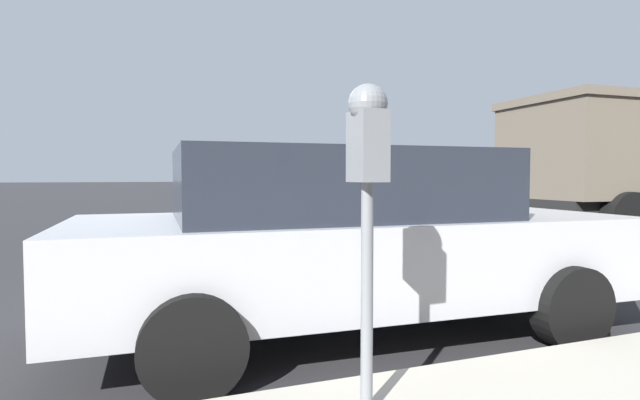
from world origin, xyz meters
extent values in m
plane|color=#2B2B2D|center=(0.00, 0.00, 0.00)|extent=(220.00, 220.00, 0.00)
cylinder|color=gray|center=(-2.61, 0.29, 0.73)|extent=(0.06, 0.06, 1.13)
cube|color=gray|center=(-2.61, 0.29, 1.47)|extent=(0.20, 0.14, 0.34)
sphere|color=gray|center=(-2.61, 0.29, 1.67)|extent=(0.19, 0.19, 0.19)
cube|color=#19389E|center=(-2.51, 0.29, 1.42)|extent=(0.01, 0.11, 0.12)
cube|color=black|center=(-2.51, 0.29, 1.54)|extent=(0.01, 0.10, 0.08)
cube|color=#B7BABF|center=(-0.93, -0.42, 0.65)|extent=(2.05, 4.62, 0.66)
cube|color=#232833|center=(-0.92, -0.24, 1.26)|extent=(1.74, 2.61, 0.55)
cylinder|color=black|center=(-0.06, -1.87, 0.32)|extent=(0.25, 0.65, 0.64)
cylinder|color=black|center=(-1.92, -1.79, 0.32)|extent=(0.25, 0.65, 0.64)
cylinder|color=black|center=(0.06, 0.95, 0.32)|extent=(0.25, 0.65, 0.64)
cylinder|color=black|center=(-1.81, 1.03, 0.32)|extent=(0.25, 0.65, 0.64)
cube|color=#6B6051|center=(2.86, -8.13, 1.80)|extent=(2.60, 4.25, 1.87)
cube|color=#6B6051|center=(2.86, -8.13, 2.82)|extent=(2.70, 4.35, 0.16)
cylinder|color=black|center=(4.06, -8.78, 0.52)|extent=(0.34, 1.05, 1.04)
cylinder|color=black|center=(4.12, -7.10, 0.52)|extent=(0.34, 1.05, 1.04)
cylinder|color=black|center=(1.68, -7.01, 0.52)|extent=(0.34, 1.05, 1.04)
camera|label=1|loc=(-4.78, 1.34, 1.33)|focal=28.00mm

